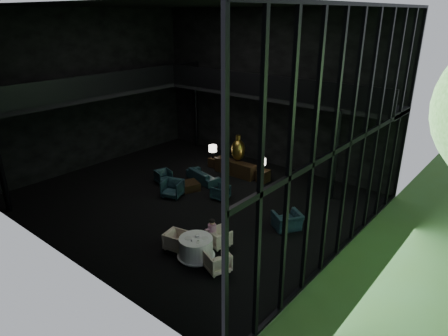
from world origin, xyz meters
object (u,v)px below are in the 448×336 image
Objects in this scene: lounge_armchair_south at (172,187)px; coffee_table at (189,186)px; table_lamp_right at (262,162)px; dining_chair_north at (219,237)px; console at (235,168)px; side_table_left at (214,162)px; child at (212,227)px; bronze_urn at (238,150)px; window_armchair at (287,219)px; side_table_right at (263,176)px; table_lamp_left at (213,149)px; dining_table at (196,249)px; sofa at (203,174)px; dining_chair_east at (218,261)px; lounge_armchair_west at (163,176)px; lounge_armchair_east at (220,192)px; dining_chair_west at (176,240)px.

coffee_table is (0.04, 1.03, -0.29)m from lounge_armchair_south.
dining_chair_north is at bearing -69.62° from table_lamp_right.
coffee_table is (-0.51, -2.79, -0.19)m from console.
child is at bearing -49.30° from side_table_left.
table_lamp_right reaches higher than child.
bronze_urn reaches higher than coffee_table.
window_armchair is at bearing -116.97° from child.
window_armchair is at bearing -44.10° from side_table_right.
table_lamp_left is at bearing 84.95° from lounge_armchair_south.
dining_table reaches higher than coffee_table.
sofa reaches higher than dining_chair_east.
side_table_right is (3.20, 0.01, 0.05)m from side_table_left.
lounge_armchair_south is at bearing -98.20° from console.
dining_chair_east is (5.10, -3.94, 0.17)m from coffee_table.
console is at bearing -58.61° from child.
table_lamp_left is 3.24m from lounge_armchair_west.
sofa is at bearing -112.11° from dining_chair_east.
window_armchair is at bearing -33.60° from bronze_urn.
child reaches higher than window_armchair.
console is 1.74m from table_lamp_right.
dining_chair_east is (-0.33, -3.71, -0.07)m from window_armchair.
lounge_armchair_east is 1.02× the size of child.
lounge_armchair_east is 0.68× the size of lounge_armchair_south.
sofa is 2.64× the size of dining_chair_east.
side_table_right is 6.97m from dining_chair_west.
sofa is 2.85× the size of lounge_armchair_east.
sofa reaches higher than side_table_left.
dining_chair_north is (5.29, -5.77, 0.08)m from side_table_left.
console is at bearing -90.00° from bronze_urn.
bronze_urn is 8.41m from dining_chair_east.
side_table_left is at bearing 127.09° from dining_table.
coffee_table is at bearing -19.88° from dining_chair_north.
sofa is (-2.30, -1.69, -0.69)m from table_lamp_right.
lounge_armchair_east is at bearing 13.74° from lounge_armchair_south.
side_table_left is 0.69× the size of table_lamp_left.
table_lamp_right is 6.87m from dining_chair_west.
table_lamp_left reaches higher than dining_table.
table_lamp_left reaches higher than dining_chair_west.
side_table_right is 0.62× the size of window_armchair.
side_table_right is 0.90× the size of dining_chair_west.
table_lamp_left is 7.26m from window_armchair.
table_lamp_right is (3.20, -0.07, 0.03)m from table_lamp_left.
side_table_right is 3.66m from coffee_table.
side_table_left is 0.61× the size of coffee_table.
side_table_right is (1.60, 0.19, -0.07)m from console.
dining_chair_west is at bearing -69.08° from bronze_urn.
side_table_right is 2.94m from sofa.
table_lamp_left is 0.75× the size of window_armchair.
side_table_left is 9.29m from dining_chair_east.
lounge_armchair_south reaches higher than side_table_left.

